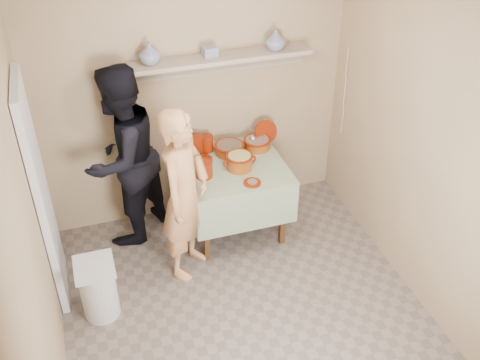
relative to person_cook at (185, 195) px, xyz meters
name	(u,v)px	position (x,y,z in m)	size (l,w,h in m)	color
ground	(250,324)	(0.32, -0.85, -0.82)	(3.50, 3.50, 0.00)	#74655B
tile_panel	(42,196)	(-1.14, 0.10, 0.18)	(0.06, 0.70, 2.00)	silver
plate_stack_a	(196,145)	(0.28, 0.72, 0.04)	(0.15, 0.15, 0.20)	#691605
plate_stack_b	(206,143)	(0.39, 0.75, 0.02)	(0.14, 0.14, 0.16)	#691605
bowl_stack	(204,170)	(0.26, 0.31, 0.02)	(0.16, 0.16, 0.16)	#691605
empty_bowl	(204,161)	(0.31, 0.54, -0.04)	(0.17, 0.17, 0.05)	#691605
propped_lid	(266,132)	(1.00, 0.72, 0.06)	(0.25, 0.25, 0.02)	#691605
vase_right	(276,40)	(1.09, 0.76, 0.99)	(0.18, 0.18, 0.19)	navy
vase_left	(150,53)	(-0.07, 0.79, 0.99)	(0.19, 0.19, 0.20)	navy
ceramic_box	(210,52)	(0.47, 0.78, 0.94)	(0.13, 0.09, 0.09)	navy
person_cook	(185,195)	(0.00, 0.00, 0.00)	(0.60, 0.39, 1.65)	tan
person_helper	(122,158)	(-0.44, 0.65, 0.07)	(0.87, 0.68, 1.80)	black
room_shell	(253,164)	(0.32, -0.85, 0.79)	(3.04, 3.54, 2.62)	tan
serving_table	(233,175)	(0.57, 0.43, -0.18)	(0.97, 0.97, 0.76)	#4C2D16
cazuela_meat_a	(229,148)	(0.60, 0.64, 0.00)	(0.30, 0.30, 0.10)	maroon
cazuela_meat_b	(257,143)	(0.89, 0.65, 0.00)	(0.28, 0.28, 0.10)	maroon
ladle	(253,138)	(0.85, 0.66, 0.05)	(0.08, 0.26, 0.19)	silver
cazuela_rice	(239,161)	(0.61, 0.35, 0.02)	(0.33, 0.25, 0.14)	maroon
front_plate	(252,183)	(0.64, 0.07, -0.05)	(0.16, 0.16, 0.03)	#691605
wall_shelf	(215,60)	(0.52, 0.80, 0.85)	(1.80, 0.25, 0.21)	tan
trash_bin	(98,289)	(-0.85, -0.34, -0.54)	(0.32, 0.32, 0.56)	silver
electrical_cord	(345,92)	(1.79, 0.63, 0.43)	(0.01, 0.05, 0.90)	silver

